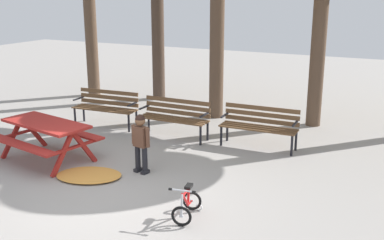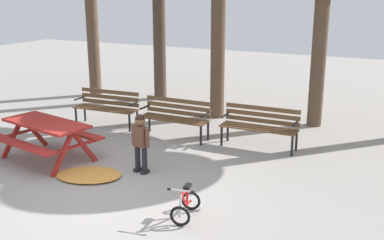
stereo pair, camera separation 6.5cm
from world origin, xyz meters
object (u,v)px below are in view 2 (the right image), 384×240
child_standing (140,139)px  kids_bicycle (186,205)px  park_bench_far_left (107,105)px  park_bench_right (260,124)px  park_bench_left (175,115)px  picnic_table (47,130)px

child_standing → kids_bicycle: (1.52, -1.18, -0.44)m
park_bench_far_left → park_bench_right: size_ratio=1.01×
park_bench_right → park_bench_far_left: bearing=-178.5°
park_bench_far_left → park_bench_left: (1.91, -0.08, 0.00)m
picnic_table → park_bench_right: size_ratio=1.25×
picnic_table → kids_bicycle: 3.62m
park_bench_right → child_standing: (-1.45, -2.30, 0.13)m
park_bench_right → park_bench_left: bearing=-174.6°
picnic_table → child_standing: 1.98m
park_bench_right → kids_bicycle: 3.49m
park_bench_right → kids_bicycle: (0.07, -3.48, -0.31)m
park_bench_left → picnic_table: bearing=-122.5°
child_standing → kids_bicycle: 1.97m
park_bench_right → kids_bicycle: size_ratio=2.67×
picnic_table → child_standing: bearing=7.4°
picnic_table → kids_bicycle: picnic_table is taller
kids_bicycle → park_bench_right: bearing=91.1°
child_standing → park_bench_right: bearing=57.8°
picnic_table → child_standing: child_standing is taller
kids_bicycle → park_bench_far_left: bearing=138.9°
park_bench_right → child_standing: 2.72m
kids_bicycle → park_bench_left: bearing=120.8°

